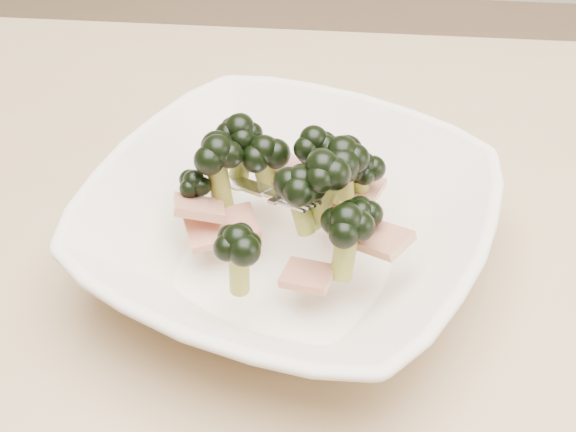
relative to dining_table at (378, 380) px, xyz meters
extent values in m
cube|color=tan|center=(0.00, 0.00, 0.08)|extent=(1.20, 0.80, 0.04)
imported|color=#F1E1CC|center=(-0.08, 0.03, 0.13)|extent=(0.38, 0.38, 0.07)
cylinder|color=olive|center=(-0.06, 0.06, 0.17)|extent=(0.01, 0.02, 0.04)
ellipsoid|color=black|center=(-0.06, 0.06, 0.20)|extent=(0.04, 0.04, 0.03)
cylinder|color=olive|center=(-0.04, 0.05, 0.17)|extent=(0.02, 0.02, 0.04)
ellipsoid|color=black|center=(-0.04, 0.05, 0.19)|extent=(0.04, 0.04, 0.03)
cylinder|color=olive|center=(-0.04, 0.05, 0.16)|extent=(0.01, 0.01, 0.03)
ellipsoid|color=black|center=(-0.04, 0.05, 0.18)|extent=(0.03, 0.03, 0.02)
cylinder|color=olive|center=(-0.05, 0.07, 0.16)|extent=(0.02, 0.02, 0.04)
ellipsoid|color=black|center=(-0.05, 0.07, 0.19)|extent=(0.04, 0.04, 0.03)
cylinder|color=olive|center=(-0.03, -0.01, 0.16)|extent=(0.02, 0.03, 0.05)
ellipsoid|color=black|center=(-0.03, -0.01, 0.18)|extent=(0.04, 0.04, 0.03)
cylinder|color=olive|center=(-0.10, 0.07, 0.16)|extent=(0.02, 0.02, 0.04)
ellipsoid|color=black|center=(-0.10, 0.07, 0.18)|extent=(0.04, 0.04, 0.03)
cylinder|color=olive|center=(-0.05, 0.02, 0.18)|extent=(0.03, 0.02, 0.05)
ellipsoid|color=black|center=(-0.05, 0.02, 0.21)|extent=(0.04, 0.04, 0.03)
cylinder|color=olive|center=(-0.02, 0.06, 0.15)|extent=(0.02, 0.02, 0.04)
ellipsoid|color=black|center=(-0.02, 0.06, 0.18)|extent=(0.03, 0.03, 0.03)
cylinder|color=olive|center=(-0.12, 0.09, 0.16)|extent=(0.02, 0.02, 0.05)
ellipsoid|color=black|center=(-0.12, 0.09, 0.19)|extent=(0.04, 0.04, 0.03)
cylinder|color=olive|center=(-0.15, 0.05, 0.15)|extent=(0.02, 0.02, 0.03)
ellipsoid|color=black|center=(-0.15, 0.05, 0.17)|extent=(0.03, 0.03, 0.02)
cylinder|color=olive|center=(-0.13, 0.05, 0.16)|extent=(0.02, 0.02, 0.06)
ellipsoid|color=black|center=(-0.13, 0.05, 0.19)|extent=(0.04, 0.04, 0.03)
cylinder|color=olive|center=(-0.11, -0.03, 0.15)|extent=(0.02, 0.02, 0.04)
ellipsoid|color=black|center=(-0.11, -0.03, 0.18)|extent=(0.04, 0.04, 0.03)
cylinder|color=olive|center=(-0.07, 0.01, 0.17)|extent=(0.02, 0.02, 0.04)
ellipsoid|color=black|center=(-0.07, 0.01, 0.20)|extent=(0.03, 0.03, 0.03)
cylinder|color=olive|center=(-0.02, 0.01, 0.15)|extent=(0.02, 0.02, 0.04)
ellipsoid|color=black|center=(-0.02, 0.01, 0.17)|extent=(0.03, 0.03, 0.02)
cylinder|color=olive|center=(-0.10, 0.10, 0.14)|extent=(0.02, 0.01, 0.03)
ellipsoid|color=black|center=(-0.10, 0.10, 0.16)|extent=(0.03, 0.03, 0.03)
cube|color=maroon|center=(-0.02, 0.06, 0.15)|extent=(0.04, 0.05, 0.01)
cube|color=maroon|center=(-0.14, 0.03, 0.15)|extent=(0.04, 0.03, 0.02)
cube|color=maroon|center=(-0.06, -0.02, 0.14)|extent=(0.04, 0.04, 0.01)
cube|color=maroon|center=(-0.09, 0.08, 0.15)|extent=(0.05, 0.05, 0.01)
cube|color=maroon|center=(-0.04, 0.06, 0.14)|extent=(0.04, 0.04, 0.02)
cube|color=maroon|center=(-0.01, 0.00, 0.16)|extent=(0.05, 0.05, 0.02)
cube|color=maroon|center=(-0.13, 0.03, 0.14)|extent=(0.06, 0.05, 0.01)
camera|label=1|loc=(-0.04, -0.41, 0.54)|focal=50.00mm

